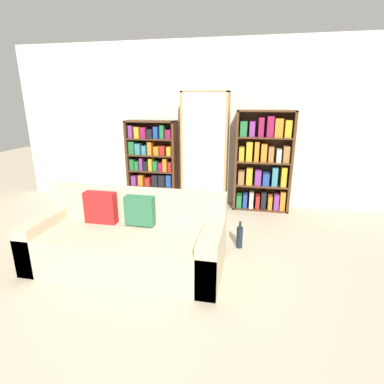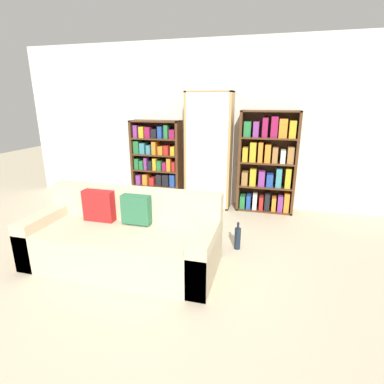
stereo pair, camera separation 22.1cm
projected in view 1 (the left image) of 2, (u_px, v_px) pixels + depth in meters
name	position (u px, v px, depth m)	size (l,w,h in m)	color
ground_plane	(159.00, 295.00, 2.83)	(16.00, 16.00, 0.00)	beige
wall_back	(207.00, 126.00, 5.07)	(6.93, 0.06, 2.70)	silver
couch	(128.00, 241.00, 3.28)	(2.07, 0.88, 0.79)	beige
bookshelf_left	(152.00, 164.00, 5.25)	(0.87, 0.32, 1.43)	#4C2D19
display_cabinet	(205.00, 152.00, 4.98)	(0.75, 0.36, 1.90)	tan
bookshelf_right	(263.00, 163.00, 4.86)	(0.90, 0.32, 1.61)	#4C2D19
wine_bottle	(240.00, 237.00, 3.70)	(0.08, 0.08, 0.35)	#192333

